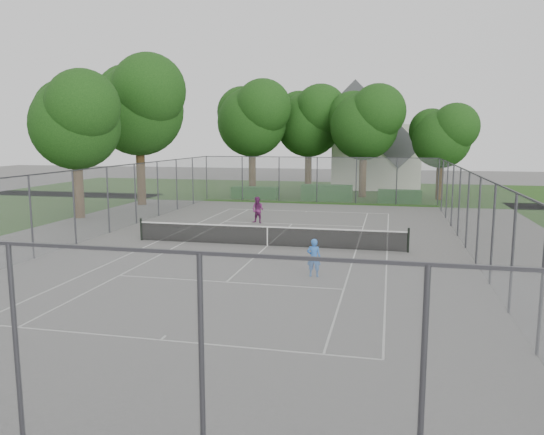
% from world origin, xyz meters
% --- Properties ---
extents(ground, '(120.00, 120.00, 0.00)m').
position_xyz_m(ground, '(0.00, 0.00, 0.00)').
color(ground, '#5F5D5A').
rests_on(ground, ground).
extents(grass_far, '(60.00, 20.00, 0.00)m').
position_xyz_m(grass_far, '(0.00, 26.00, 0.00)').
color(grass_far, '#204213').
rests_on(grass_far, ground).
extents(court_markings, '(11.03, 23.83, 0.01)m').
position_xyz_m(court_markings, '(0.00, 0.00, 0.01)').
color(court_markings, silver).
rests_on(court_markings, ground).
extents(tennis_net, '(12.87, 0.10, 1.10)m').
position_xyz_m(tennis_net, '(0.00, 0.00, 0.51)').
color(tennis_net, black).
rests_on(tennis_net, ground).
extents(perimeter_fence, '(18.08, 34.08, 3.52)m').
position_xyz_m(perimeter_fence, '(0.00, 0.00, 1.81)').
color(perimeter_fence, '#38383D').
rests_on(perimeter_fence, ground).
extents(tree_far_left, '(6.89, 6.29, 9.91)m').
position_xyz_m(tree_far_left, '(-6.27, 21.43, 6.81)').
color(tree_far_left, '#3B2815').
rests_on(tree_far_left, ground).
extents(tree_far_midleft, '(6.71, 6.13, 9.65)m').
position_xyz_m(tree_far_midleft, '(-1.72, 24.23, 6.63)').
color(tree_far_midleft, '#3B2815').
rests_on(tree_far_midleft, ground).
extents(tree_far_midright, '(6.48, 5.91, 9.31)m').
position_xyz_m(tree_far_midright, '(3.33, 21.47, 6.40)').
color(tree_far_midright, '#3B2815').
rests_on(tree_far_midright, ground).
extents(tree_far_right, '(5.34, 4.88, 7.68)m').
position_xyz_m(tree_far_right, '(9.49, 20.87, 5.27)').
color(tree_far_right, '#3B2815').
rests_on(tree_far_right, ground).
extents(tree_side_back, '(7.60, 6.94, 10.93)m').
position_xyz_m(tree_side_back, '(-12.59, 12.76, 7.51)').
color(tree_side_back, '#3B2815').
rests_on(tree_side_back, ground).
extents(tree_side_front, '(6.30, 5.75, 9.05)m').
position_xyz_m(tree_side_front, '(-13.45, 5.89, 6.22)').
color(tree_side_front, '#3B2815').
rests_on(tree_side_front, ground).
extents(hedge_left, '(3.80, 1.14, 0.95)m').
position_xyz_m(hedge_left, '(-5.40, 18.60, 0.48)').
color(hedge_left, '#184D1A').
rests_on(hedge_left, ground).
extents(hedge_mid, '(4.02, 1.15, 1.26)m').
position_xyz_m(hedge_mid, '(0.62, 18.34, 0.63)').
color(hedge_mid, '#184D1A').
rests_on(hedge_mid, ground).
extents(hedge_right, '(3.28, 1.20, 0.99)m').
position_xyz_m(hedge_right, '(6.27, 18.18, 0.49)').
color(hedge_right, '#184D1A').
rests_on(hedge_right, ground).
extents(house, '(8.25, 6.40, 10.28)m').
position_xyz_m(house, '(4.15, 29.84, 4.14)').
color(house, white).
rests_on(house, ground).
extents(girl_player, '(0.52, 0.35, 1.41)m').
position_xyz_m(girl_player, '(2.89, -4.94, 0.70)').
color(girl_player, blue).
rests_on(girl_player, ground).
extents(woman_player, '(0.88, 0.76, 1.56)m').
position_xyz_m(woman_player, '(-2.05, 6.33, 0.78)').
color(woman_player, '#6A235B').
rests_on(woman_player, ground).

